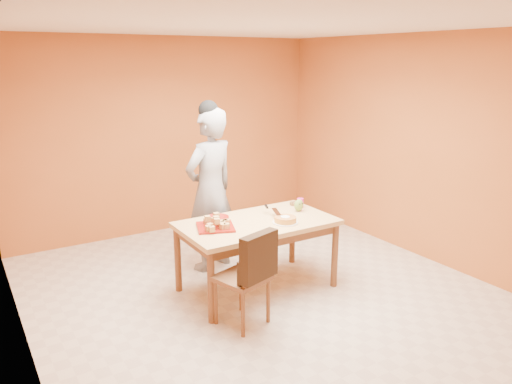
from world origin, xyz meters
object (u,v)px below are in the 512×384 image
egg_ornament (299,205)px  magenta_glass (300,203)px  dining_chair (243,276)px  person (210,190)px  checker_tin (294,204)px  sponge_cake (285,219)px  pastry_platter (215,227)px  red_dinner_plate (218,217)px  dining_table (257,230)px

egg_ornament → magenta_glass: size_ratio=1.29×
dining_chair → egg_ornament: bearing=13.1°
person → checker_tin: size_ratio=17.32×
sponge_cake → person: bearing=110.6°
sponge_cake → egg_ornament: bearing=35.6°
magenta_glass → checker_tin: magenta_glass is taller
magenta_glass → checker_tin: size_ratio=0.97×
pastry_platter → sponge_cake: size_ratio=1.59×
dining_chair → red_dinner_plate: 0.95m
egg_ornament → checker_tin: egg_ornament is taller
sponge_cake → red_dinner_plate: bearing=134.9°
dining_table → pastry_platter: pastry_platter is taller
person → red_dinner_plate: 0.51m
dining_chair → egg_ornament: 1.30m
red_dinner_plate → egg_ornament: size_ratio=1.78×
dining_table → red_dinner_plate: (-0.30, 0.32, 0.10)m
pastry_platter → magenta_glass: magenta_glass is taller
pastry_platter → egg_ornament: size_ratio=2.65×
dining_chair → person: size_ratio=0.50×
dining_table → dining_chair: 0.78m
dining_table → pastry_platter: 0.48m
red_dinner_plate → pastry_platter: bearing=-121.4°
pastry_platter → red_dinner_plate: size_ratio=1.49×
person → checker_tin: 0.98m
dining_chair → sponge_cake: 0.87m
dining_chair → red_dinner_plate: size_ratio=3.88×
red_dinner_plate → magenta_glass: bearing=-8.8°
pastry_platter → checker_tin: 1.17m
red_dinner_plate → egg_ornament: bearing=-16.4°
pastry_platter → sponge_cake: sponge_cake is taller
dining_table → dining_chair: bearing=-131.6°
dining_table → magenta_glass: 0.72m
dining_table → dining_chair: size_ratio=1.71×
dining_table → checker_tin: checker_tin is taller
pastry_platter → dining_chair: bearing=-93.4°
dining_table → sponge_cake: size_ratio=7.05×
person → magenta_glass: (0.83, -0.61, -0.13)m
dining_chair → person: 1.46m
person → checker_tin: bearing=132.5°
pastry_platter → dining_table: bearing=-4.7°
person → pastry_platter: size_ratio=5.22×
person → sponge_cake: bearing=94.1°
egg_ornament → dining_chair: bearing=-167.6°
red_dinner_plate → checker_tin: bearing=-2.3°
sponge_cake → checker_tin: 0.67m
pastry_platter → red_dinner_plate: 0.33m
person → egg_ornament: size_ratio=13.86×
egg_ornament → checker_tin: size_ratio=1.25×
magenta_glass → person: bearing=143.6°
pastry_platter → checker_tin: size_ratio=3.32×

